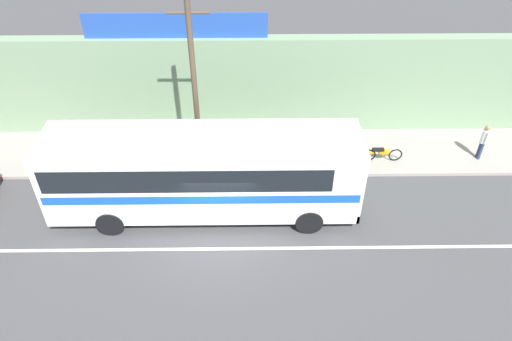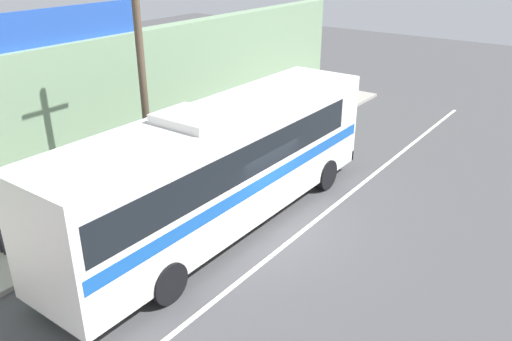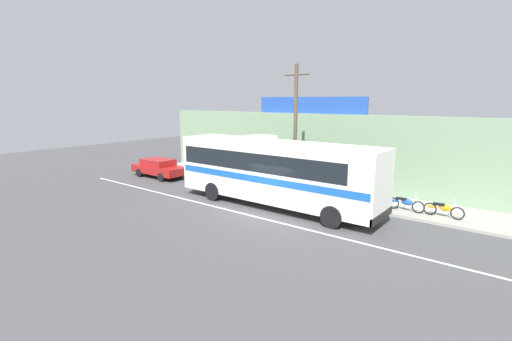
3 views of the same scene
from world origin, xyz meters
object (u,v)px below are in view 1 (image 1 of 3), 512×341
motorcycle_purple (344,154)px  pedestrian_far_right (104,138)px  motorcycle_black (382,153)px  pedestrian_by_curb (484,139)px  utility_pole (195,90)px  intercity_bus (201,170)px

motorcycle_purple → pedestrian_far_right: pedestrian_far_right is taller
motorcycle_black → pedestrian_by_curb: bearing=2.0°
motorcycle_black → utility_pole: bearing=-176.4°
utility_pole → pedestrian_far_right: (-4.41, 1.08, -2.98)m
pedestrian_far_right → motorcycle_black: bearing=-2.6°
utility_pole → pedestrian_far_right: utility_pole is taller
motorcycle_purple → intercity_bus: bearing=-153.2°
intercity_bus → motorcycle_purple: intercity_bus is taller
motorcycle_purple → pedestrian_by_curb: pedestrian_by_curb is taller
utility_pole → motorcycle_purple: (6.34, 0.43, -3.50)m
pedestrian_by_curb → utility_pole: bearing=-177.0°
intercity_bus → pedestrian_far_right: (-4.72, 3.69, -0.98)m
utility_pole → motorcycle_purple: utility_pole is taller
motorcycle_purple → pedestrian_far_right: (-10.75, 0.64, 0.52)m
motorcycle_black → intercity_bus: bearing=-158.1°
motorcycle_black → pedestrian_far_right: bearing=177.4°
utility_pole → motorcycle_black: 8.83m
intercity_bus → utility_pole: (-0.31, 2.61, 2.00)m
utility_pole → motorcycle_black: size_ratio=4.16×
utility_pole → motorcycle_purple: size_ratio=4.08×
intercity_bus → motorcycle_purple: 6.92m
motorcycle_purple → pedestrian_far_right: 10.78m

